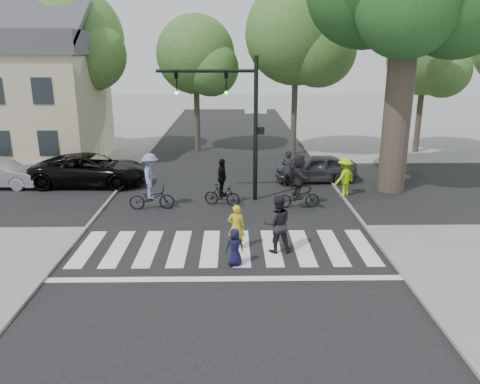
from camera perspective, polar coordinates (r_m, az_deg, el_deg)
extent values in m
plane|color=gray|center=(14.42, -1.81, -8.39)|extent=(120.00, 120.00, 0.00)
cube|color=black|center=(19.07, -1.60, -2.02)|extent=(10.00, 70.00, 0.01)
cube|color=black|center=(21.93, -1.52, 0.48)|extent=(70.00, 10.00, 0.01)
cube|color=gray|center=(19.77, -16.41, -1.89)|extent=(0.10, 70.00, 0.10)
cube|color=gray|center=(19.65, 13.29, -1.77)|extent=(0.10, 70.00, 0.10)
cube|color=silver|center=(16.04, -18.16, -6.56)|extent=(0.55, 3.00, 0.01)
cube|color=silver|center=(15.77, -14.66, -6.66)|extent=(0.55, 3.00, 0.01)
cube|color=silver|center=(15.57, -11.06, -6.73)|extent=(0.55, 3.00, 0.01)
cube|color=silver|center=(15.42, -7.38, -6.77)|extent=(0.55, 3.00, 0.01)
cube|color=silver|center=(15.34, -3.64, -6.79)|extent=(0.55, 3.00, 0.01)
cube|color=silver|center=(15.33, 0.12, -6.78)|extent=(0.55, 3.00, 0.01)
cube|color=silver|center=(15.38, 3.88, -6.74)|extent=(0.55, 3.00, 0.01)
cube|color=silver|center=(15.49, 7.59, -6.67)|extent=(0.55, 3.00, 0.01)
cube|color=silver|center=(15.67, 11.23, -6.58)|extent=(0.55, 3.00, 0.01)
cube|color=silver|center=(15.91, 14.78, -6.46)|extent=(0.55, 3.00, 0.01)
cube|color=silver|center=(13.34, -1.88, -10.54)|extent=(10.00, 0.30, 0.01)
cylinder|color=black|center=(19.54, 1.91, 7.49)|extent=(0.18, 0.18, 6.00)
cylinder|color=black|center=(19.31, -4.15, 14.51)|extent=(4.00, 0.14, 0.14)
imported|color=black|center=(19.30, -1.69, 13.21)|extent=(0.16, 0.20, 1.00)
sphere|color=#19E533|center=(19.21, -1.68, 11.99)|extent=(0.14, 0.14, 0.14)
imported|color=black|center=(19.43, -7.75, 13.09)|extent=(0.16, 0.20, 1.00)
sphere|color=#19E533|center=(19.34, -7.74, 11.88)|extent=(0.14, 0.14, 0.14)
cube|color=black|center=(19.55, 2.56, 7.49)|extent=(0.28, 0.18, 0.30)
cube|color=#FF660C|center=(19.56, 2.89, 7.49)|extent=(0.02, 0.14, 0.20)
cube|color=white|center=(19.43, 1.94, 9.82)|extent=(0.90, 0.04, 0.18)
cylinder|color=brown|center=(21.97, 18.61, 8.97)|extent=(1.20, 1.20, 7.00)
cylinder|color=brown|center=(21.73, 20.32, 16.70)|extent=(1.29, 1.74, 2.93)
sphere|color=#174D1E|center=(20.40, 19.72, 20.50)|extent=(4.00, 4.00, 4.00)
cylinder|color=brown|center=(32.69, -27.14, 9.34)|extent=(0.36, 0.36, 5.95)
sphere|color=#3A6624|center=(31.40, -26.63, 13.88)|extent=(3.64, 3.64, 3.64)
cylinder|color=brown|center=(30.35, -18.97, 10.29)|extent=(0.36, 0.36, 6.44)
sphere|color=#3A6624|center=(30.22, -19.65, 17.22)|extent=(5.80, 5.80, 5.80)
sphere|color=#3A6624|center=(29.04, -17.76, 15.63)|extent=(4.06, 4.06, 4.06)
cylinder|color=brown|center=(30.13, -5.28, 10.26)|extent=(0.36, 0.36, 5.60)
sphere|color=#3A6624|center=(29.95, -5.44, 16.35)|extent=(4.80, 4.80, 4.80)
sphere|color=#3A6624|center=(29.19, -3.57, 14.82)|extent=(3.36, 3.36, 3.36)
cylinder|color=brown|center=(28.94, 6.66, 11.08)|extent=(0.36, 0.36, 6.72)
sphere|color=#3A6624|center=(28.84, 6.93, 18.69)|extent=(6.00, 6.00, 6.00)
sphere|color=#3A6624|center=(28.11, 9.64, 16.68)|extent=(4.20, 4.20, 4.20)
cylinder|color=brown|center=(31.81, 21.06, 9.45)|extent=(0.36, 0.36, 5.46)
sphere|color=#3A6624|center=(31.64, 21.66, 15.05)|extent=(4.60, 4.60, 4.60)
sphere|color=#3A6624|center=(31.37, 23.58, 13.40)|extent=(3.22, 3.22, 3.22)
cube|color=#BBB18E|center=(29.66, -24.57, 9.14)|extent=(8.00, 7.00, 6.00)
cube|color=#47474C|center=(29.51, -25.44, 16.06)|extent=(8.40, 7.40, 1.20)
cube|color=#47474C|center=(31.24, -24.26, 17.99)|extent=(8.40, 3.69, 2.44)
cube|color=black|center=(26.67, -27.15, 5.30)|extent=(1.00, 0.06, 1.30)
cube|color=black|center=(25.71, -22.33, 5.52)|extent=(1.00, 0.06, 1.30)
cube|color=black|center=(25.39, -22.98, 11.28)|extent=(1.00, 0.06, 1.30)
cube|color=gray|center=(26.05, -24.08, 2.52)|extent=(2.00, 1.20, 0.80)
imported|color=gold|center=(14.98, -0.46, -4.29)|extent=(0.55, 0.37, 1.50)
imported|color=#121133|center=(13.90, -0.65, -6.77)|extent=(0.65, 0.51, 1.15)
imported|color=black|center=(14.75, 4.59, -3.88)|extent=(0.96, 0.77, 1.88)
imported|color=black|center=(19.19, -10.70, -0.71)|extent=(1.84, 0.73, 0.95)
imported|color=#6A77A9|center=(18.95, -10.85, 1.92)|extent=(0.74, 1.21, 1.82)
imported|color=black|center=(19.34, -2.19, -0.36)|extent=(1.58, 0.80, 0.91)
imported|color=black|center=(19.13, -2.21, 1.77)|extent=(0.61, 0.99, 1.57)
imported|color=black|center=(19.17, 7.11, -0.61)|extent=(1.79, 0.74, 0.92)
imported|color=black|center=(18.93, 7.21, 1.94)|extent=(0.64, 1.67, 1.76)
imported|color=black|center=(23.41, -17.72, 2.61)|extent=(5.47, 2.64, 1.50)
imported|color=#34363B|center=(23.22, 9.18, 2.89)|extent=(4.01, 1.78, 1.34)
imported|color=#A6DF0E|center=(20.97, 12.63, 1.79)|extent=(1.29, 1.21, 1.75)
imported|color=black|center=(22.04, 5.87, 2.80)|extent=(0.72, 0.56, 1.73)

